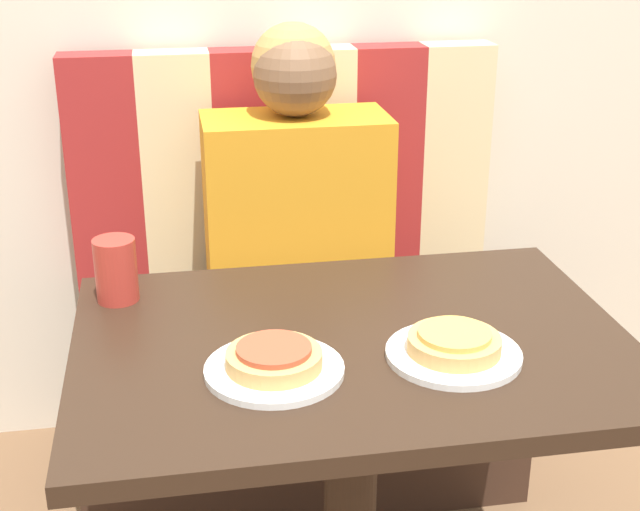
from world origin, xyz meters
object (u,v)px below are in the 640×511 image
plate_left (274,370)px  plate_right (453,354)px  pizza_right (454,342)px  drinking_cup (116,270)px  person (296,183)px  pizza_left (274,357)px

plate_left → plate_right: (0.30, 0.00, 0.00)m
plate_right → pizza_right: bearing=-90.0°
plate_left → plate_right: same height
plate_left → drinking_cup: size_ratio=1.85×
person → drinking_cup: size_ratio=5.69×
person → drinking_cup: 0.60m
pizza_right → drinking_cup: bearing=149.5°
plate_left → drinking_cup: 0.42m
person → plate_left: size_ratio=3.08×
pizza_left → pizza_right: (0.30, 0.00, 0.00)m
plate_right → drinking_cup: drinking_cup is taller
plate_right → pizza_right: (0.00, -0.00, 0.02)m
pizza_right → plate_left: bearing=180.0°
person → plate_right: 0.78m
pizza_left → drinking_cup: 0.42m
plate_left → drinking_cup: drinking_cup is taller
pizza_left → pizza_right: bearing=0.0°
plate_left → plate_right: 0.30m
person → pizza_right: bearing=-78.8°
plate_left → pizza_left: 0.02m
plate_left → pizza_left: pizza_left is taller
pizza_right → drinking_cup: 0.65m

